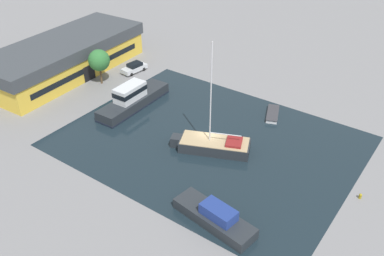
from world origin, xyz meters
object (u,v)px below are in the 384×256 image
quay_tree_near_building (99,60)px  parked_car (134,68)px  sailboat_moored (213,145)px  small_dinghy (273,114)px  cabin_boat (215,217)px  warehouse_building (64,57)px  motor_cruiser (133,99)px

quay_tree_near_building → parked_car: size_ratio=1.22×
sailboat_moored → small_dinghy: size_ratio=2.92×
parked_car → cabin_boat: 37.08m
warehouse_building → parked_car: warehouse_building is taller
sailboat_moored → small_dinghy: 12.00m
parked_car → cabin_boat: (-21.55, -30.17, 0.04)m
warehouse_building → quay_tree_near_building: (0.55, -7.81, 1.14)m
sailboat_moored → cabin_boat: bearing=-169.1°
sailboat_moored → motor_cruiser: bearing=58.5°
quay_tree_near_building → sailboat_moored: sailboat_moored is taller
warehouse_building → cabin_boat: 42.12m
parked_car → motor_cruiser: size_ratio=0.36×
quay_tree_near_building → cabin_boat: quay_tree_near_building is taller
cabin_boat → parked_car: bearing=62.7°
warehouse_building → cabin_boat: warehouse_building is taller
quay_tree_near_building → sailboat_moored: size_ratio=0.40×
cabin_boat → quay_tree_near_building: bearing=72.4°
warehouse_building → small_dinghy: 35.57m
cabin_boat → small_dinghy: bearing=20.2°
small_dinghy → cabin_boat: (-22.15, -4.70, 0.56)m
sailboat_moored → small_dinghy: (11.76, -2.33, -0.51)m
parked_car → small_dinghy: bearing=-172.1°
quay_tree_near_building → cabin_boat: bearing=-115.9°
quay_tree_near_building → motor_cruiser: (-2.65, -9.16, -2.68)m
quay_tree_near_building → parked_car: 7.15m
quay_tree_near_building → parked_car: bearing=-12.8°
warehouse_building → quay_tree_near_building: 7.91m
warehouse_building → motor_cruiser: 17.17m
sailboat_moored → warehouse_building: bearing=59.2°
warehouse_building → cabin_boat: size_ratio=3.09×
motor_cruiser → cabin_boat: 25.76m
small_dinghy → parked_car: bearing=-20.8°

